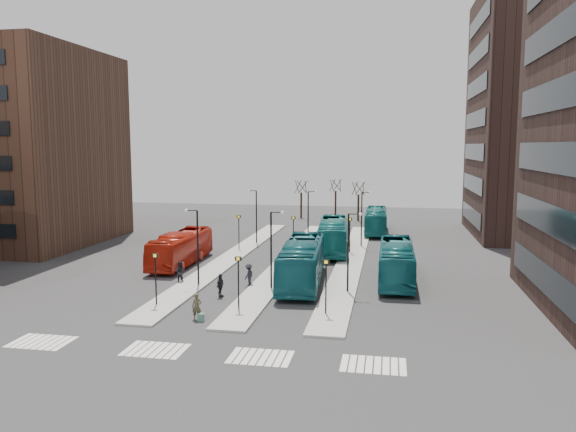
% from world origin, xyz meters
% --- Properties ---
extents(ground, '(160.00, 160.00, 0.00)m').
position_xyz_m(ground, '(0.00, 0.00, 0.00)').
color(ground, '#29292C').
rests_on(ground, ground).
extents(island_left, '(2.50, 45.00, 0.15)m').
position_xyz_m(island_left, '(-4.00, 30.00, 0.07)').
color(island_left, '#969791').
rests_on(island_left, ground).
extents(island_mid, '(2.50, 45.00, 0.15)m').
position_xyz_m(island_mid, '(2.00, 30.00, 0.07)').
color(island_mid, '#969791').
rests_on(island_mid, ground).
extents(island_right, '(2.50, 45.00, 0.15)m').
position_xyz_m(island_right, '(8.00, 30.00, 0.07)').
color(island_right, '#969791').
rests_on(island_right, ground).
extents(suitcase, '(0.47, 0.40, 0.52)m').
position_xyz_m(suitcase, '(-0.20, 9.33, 0.26)').
color(suitcase, navy).
rests_on(suitcase, ground).
extents(red_bus, '(2.65, 11.29, 3.14)m').
position_xyz_m(red_bus, '(-7.83, 25.70, 1.57)').
color(red_bus, '#B41E0D').
rests_on(red_bus, ground).
extents(teal_bus_a, '(3.91, 13.08, 3.59)m').
position_xyz_m(teal_bus_a, '(4.69, 20.37, 1.80)').
color(teal_bus_a, '#135A63').
rests_on(teal_bus_a, ground).
extents(teal_bus_b, '(3.87, 12.65, 3.47)m').
position_xyz_m(teal_bus_b, '(5.76, 34.73, 1.74)').
color(teal_bus_b, '#167172').
rests_on(teal_bus_b, ground).
extents(teal_bus_c, '(2.76, 11.75, 3.27)m').
position_xyz_m(teal_bus_c, '(12.30, 22.56, 1.64)').
color(teal_bus_c, '#146068').
rests_on(teal_bus_c, ground).
extents(teal_bus_d, '(2.82, 11.42, 3.17)m').
position_xyz_m(teal_bus_d, '(9.93, 48.73, 1.59)').
color(teal_bus_d, '#156A6B').
rests_on(teal_bus_d, ground).
extents(traveller, '(0.70, 0.52, 1.73)m').
position_xyz_m(traveller, '(-0.57, 9.63, 0.87)').
color(traveller, '#46402A').
rests_on(traveller, ground).
extents(commuter_a, '(0.96, 0.79, 1.81)m').
position_xyz_m(commuter_a, '(-5.30, 18.87, 0.90)').
color(commuter_a, black).
rests_on(commuter_a, ground).
extents(commuter_b, '(0.60, 1.09, 1.77)m').
position_xyz_m(commuter_b, '(-0.70, 15.21, 0.88)').
color(commuter_b, black).
rests_on(commuter_b, ground).
extents(commuter_c, '(0.91, 1.28, 1.79)m').
position_xyz_m(commuter_c, '(0.53, 18.97, 0.90)').
color(commuter_c, black).
rests_on(commuter_c, ground).
extents(crosswalk_stripes, '(22.35, 2.40, 0.01)m').
position_xyz_m(crosswalk_stripes, '(1.75, 4.00, 0.01)').
color(crosswalk_stripes, silver).
rests_on(crosswalk_stripes, ground).
extents(tower_far, '(20.12, 20.00, 30.00)m').
position_xyz_m(tower_far, '(31.98, 50.00, 15.00)').
color(tower_far, '#32201B').
rests_on(tower_far, ground).
extents(sign_poles, '(12.45, 22.12, 3.65)m').
position_xyz_m(sign_poles, '(1.60, 23.00, 2.41)').
color(sign_poles, black).
rests_on(sign_poles, ground).
extents(lamp_posts, '(14.04, 20.24, 6.12)m').
position_xyz_m(lamp_posts, '(2.64, 28.00, 3.58)').
color(lamp_posts, black).
rests_on(lamp_posts, ground).
extents(bare_trees, '(10.97, 8.14, 5.90)m').
position_xyz_m(bare_trees, '(2.67, 62.67, 2.72)').
color(bare_trees, black).
rests_on(bare_trees, ground).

